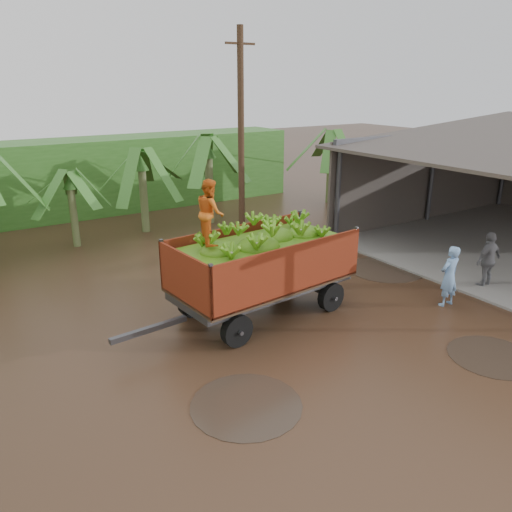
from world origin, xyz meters
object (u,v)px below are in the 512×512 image
Objects in this scene: man_grey at (488,260)px; banana_trailer at (262,263)px; man_blue at (449,276)px; utility_pole at (241,142)px.

banana_trailer is at bearing -17.26° from man_grey.
man_blue is 8.86m from utility_pole.
utility_pole reaches higher than banana_trailer.
banana_trailer reaches higher than man_grey.
man_blue is 0.99× the size of man_grey.
man_grey is 0.23× the size of utility_pole.
banana_trailer is 3.84× the size of man_grey.
utility_pole is at bearing 58.54° from banana_trailer.
utility_pole is (-2.14, 7.99, 3.19)m from man_blue.
man_blue is at bearing -32.15° from banana_trailer.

